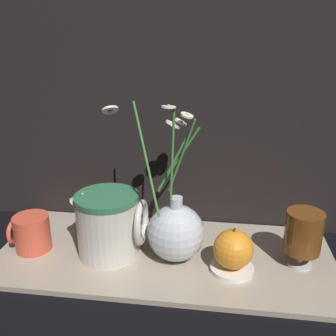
{
  "coord_description": "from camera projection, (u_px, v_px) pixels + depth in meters",
  "views": [
    {
      "loc": [
        0.11,
        -0.73,
        0.49
      ],
      "look_at": [
        0.01,
        0.0,
        0.22
      ],
      "focal_mm": 40.0,
      "sensor_mm": 36.0,
      "label": 1
    }
  ],
  "objects": [
    {
      "name": "ground_plane",
      "position": [
        164.0,
        257.0,
        0.86
      ],
      "size": [
        6.0,
        6.0,
        0.0
      ],
      "primitive_type": "plane",
      "color": "black"
    },
    {
      "name": "shelf",
      "position": [
        164.0,
        255.0,
        0.86
      ],
      "size": [
        0.76,
        0.33,
        0.01
      ],
      "color": "tan",
      "rests_on": "ground_plane"
    },
    {
      "name": "backdrop_wall",
      "position": [
        175.0,
        3.0,
        0.84
      ],
      "size": [
        1.26,
        0.02,
        1.1
      ],
      "color": "black",
      "rests_on": "ground_plane"
    },
    {
      "name": "vase_with_flowers",
      "position": [
        176.0,
        230.0,
        0.82
      ],
      "size": [
        0.2,
        0.2,
        0.36
      ],
      "color": "silver",
      "rests_on": "shelf"
    },
    {
      "name": "yellow_mug",
      "position": [
        31.0,
        233.0,
        0.86
      ],
      "size": [
        0.09,
        0.08,
        0.08
      ],
      "color": "#DB5138",
      "rests_on": "shelf"
    },
    {
      "name": "ceramic_pitcher",
      "position": [
        109.0,
        222.0,
        0.83
      ],
      "size": [
        0.17,
        0.14,
        0.16
      ],
      "color": "beige",
      "rests_on": "shelf"
    },
    {
      "name": "tea_glass",
      "position": [
        303.0,
        233.0,
        0.79
      ],
      "size": [
        0.08,
        0.08,
        0.13
      ],
      "color": "silver",
      "rests_on": "shelf"
    },
    {
      "name": "saucer_plate",
      "position": [
        232.0,
        268.0,
        0.79
      ],
      "size": [
        0.09,
        0.09,
        0.01
      ],
      "color": "white",
      "rests_on": "shelf"
    },
    {
      "name": "orange_fruit",
      "position": [
        233.0,
        249.0,
        0.78
      ],
      "size": [
        0.08,
        0.08,
        0.09
      ],
      "color": "orange",
      "rests_on": "saucer_plate"
    }
  ]
}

